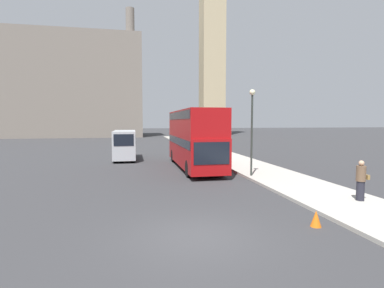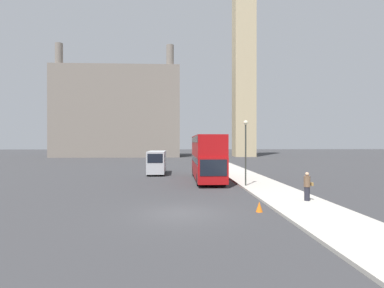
% 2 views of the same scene
% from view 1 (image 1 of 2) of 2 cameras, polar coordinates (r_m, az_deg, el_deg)
% --- Properties ---
extents(ground_plane, '(300.00, 300.00, 0.00)m').
position_cam_1_polar(ground_plane, '(9.58, 0.76, -17.27)').
color(ground_plane, '#333335').
extents(building_block_distant, '(32.12, 15.42, 28.12)m').
position_cam_1_polar(building_block_distant, '(76.55, -21.93, 10.02)').
color(building_block_distant, slate).
rests_on(building_block_distant, ground_plane).
extents(red_double_decker_bus, '(2.50, 10.52, 4.34)m').
position_cam_1_polar(red_double_decker_bus, '(22.58, 0.36, 1.48)').
color(red_double_decker_bus, '#A80F11').
rests_on(red_double_decker_bus, ground_plane).
extents(white_van, '(1.96, 5.63, 2.68)m').
position_cam_1_polar(white_van, '(28.20, -12.70, -0.06)').
color(white_van, '#B2B7BC').
rests_on(white_van, ground_plane).
extents(pedestrian, '(0.54, 0.38, 1.72)m').
position_cam_1_polar(pedestrian, '(14.72, 29.49, -6.08)').
color(pedestrian, '#23232D').
rests_on(pedestrian, sidewalk_strip).
extents(street_lamp, '(0.36, 0.36, 5.34)m').
position_cam_1_polar(street_lamp, '(18.90, 11.36, 4.74)').
color(street_lamp, '#2D332D').
rests_on(street_lamp, sidewalk_strip).
extents(traffic_cone, '(0.36, 0.36, 0.55)m').
position_cam_1_polar(traffic_cone, '(11.13, 22.53, -12.99)').
color(traffic_cone, orange).
rests_on(traffic_cone, ground_plane).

